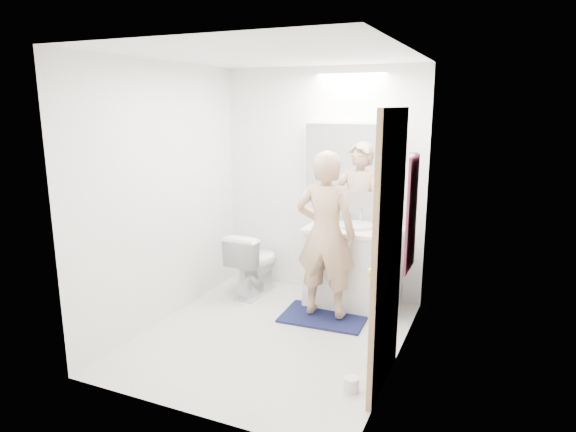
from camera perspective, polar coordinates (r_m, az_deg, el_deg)
The scene contains 23 objects.
floor at distance 4.56m, azimuth -1.89°, elevation -13.56°, with size 2.50×2.50×0.00m, color silver.
ceiling at distance 4.11m, azimuth -2.15°, elevation 18.01°, with size 2.50×2.50×0.00m, color white.
wall_back at distance 5.31m, azimuth 3.87°, elevation 3.80°, with size 2.50×2.50×0.00m, color white.
wall_front at distance 3.13m, azimuth -12.02°, elevation -2.78°, with size 2.50×2.50×0.00m, color white.
wall_left at distance 4.75m, azimuth -14.06°, elevation 2.39°, with size 2.50×2.50×0.00m, color white.
wall_right at distance 3.84m, azimuth 12.96°, elevation 0.04°, with size 2.50×2.50×0.00m, color white.
vanity_cabinet at distance 5.10m, azimuth 7.50°, elevation -6.03°, with size 0.90×0.55×0.78m, color silver.
countertop at distance 4.99m, azimuth 7.63°, elevation -1.56°, with size 0.95×0.58×0.04m, color white.
sink_basin at distance 5.01m, azimuth 7.74°, elevation -1.10°, with size 0.36×0.36×0.03m, color white.
faucet at distance 5.17m, azimuth 8.35°, elevation 0.06°, with size 0.02×0.02×0.16m, color silver.
medicine_cabinet at distance 5.11m, azimuth 6.81°, elevation 6.78°, with size 0.88×0.14×0.70m, color white.
mirror_panel at distance 5.04m, azimuth 6.56°, elevation 6.70°, with size 0.84×0.01×0.66m, color silver.
toilet at distance 5.40m, azimuth -3.91°, elevation -5.38°, with size 0.39×0.68×0.69m, color white.
bath_rug at distance 4.92m, azimuth 4.17°, elevation -11.42°, with size 0.80×0.55×0.02m, color #162046.
person at distance 4.64m, azimuth 4.33°, elevation -2.13°, with size 0.57×0.38×1.57m, color tan.
door at distance 3.56m, azimuth 11.39°, elevation -4.21°, with size 0.04×0.80×2.00m, color #A57E52.
door_knob at distance 3.30m, azimuth 9.53°, elevation -6.38°, with size 0.06×0.06×0.06m, color gold.
towel at distance 4.39m, azimuth 13.99°, elevation 0.23°, with size 0.02×0.42×1.00m, color #111436.
towel_hook at distance 4.31m, azimuth 14.19°, elevation 7.01°, with size 0.02×0.02×0.07m, color silver.
soap_bottle_a at distance 5.17m, azimuth 5.55°, elevation 0.41°, with size 0.08×0.08×0.21m, color #D1C987.
soap_bottle_b at distance 5.17m, azimuth 6.70°, elevation 0.07°, with size 0.07×0.07×0.15m, color #5D90C7.
toothbrush_cup at distance 5.06m, azimuth 10.83°, elevation -0.64°, with size 0.11×0.11×0.10m, color #4171C5.
toilet_paper_roll at distance 3.81m, azimuth 7.27°, elevation -18.55°, with size 0.11×0.11×0.10m, color white.
Camera 1 is at (1.78, -3.68, 2.02)m, focal length 31.01 mm.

